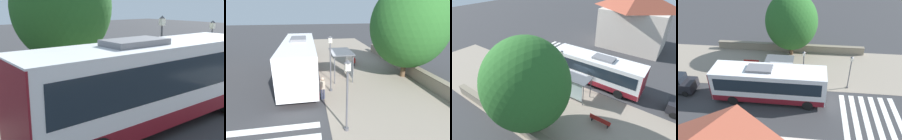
# 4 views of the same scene
# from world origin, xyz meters

# --- Properties ---
(ground_plane) EXTENTS (120.00, 120.00, 0.00)m
(ground_plane) POSITION_xyz_m (0.00, 0.00, 0.00)
(ground_plane) COLOR #353538
(ground_plane) RESTS_ON ground
(sidewalk_plaza) EXTENTS (9.00, 44.00, 0.02)m
(sidewalk_plaza) POSITION_xyz_m (-4.50, 0.00, 0.01)
(sidewalk_plaza) COLOR gray
(sidewalk_plaza) RESTS_ON ground
(stone_wall) EXTENTS (0.60, 20.00, 1.06)m
(stone_wall) POSITION_xyz_m (-8.55, 0.00, 0.54)
(stone_wall) COLOR gray
(stone_wall) RESTS_ON ground
(bus) EXTENTS (2.78, 10.73, 3.57)m
(bus) POSITION_xyz_m (1.72, -0.86, 1.85)
(bus) COLOR white
(bus) RESTS_ON ground
(bus_shelter) EXTENTS (1.85, 3.04, 2.48)m
(bus_shelter) POSITION_xyz_m (-2.08, -0.35, 2.08)
(bus_shelter) COLOR #515459
(bus_shelter) RESTS_ON ground
(pedestrian) EXTENTS (0.34, 0.22, 1.63)m
(pedestrian) POSITION_xyz_m (0.08, 3.43, 0.95)
(pedestrian) COLOR #2D3347
(pedestrian) RESTS_ON ground
(bench) EXTENTS (0.40, 1.88, 0.88)m
(bench) POSITION_xyz_m (-3.97, -4.21, 0.48)
(bench) COLOR maroon
(bench) RESTS_ON ground
(street_lamp_near) EXTENTS (0.28, 0.28, 4.23)m
(street_lamp_near) POSITION_xyz_m (-0.64, 2.30, 2.51)
(street_lamp_near) COLOR #4C4C51
(street_lamp_near) RESTS_ON ground
(street_lamp_far) EXTENTS (0.28, 0.28, 3.82)m
(street_lamp_far) POSITION_xyz_m (-0.82, 7.01, 2.28)
(street_lamp_far) COLOR #4C4C51
(street_lamp_far) RESTS_ON ground
(shade_tree) EXTENTS (6.57, 6.57, 8.23)m
(shade_tree) POSITION_xyz_m (-7.66, 0.35, 4.61)
(shade_tree) COLOR brown
(shade_tree) RESTS_ON ground
(parked_car_behind_bus) EXTENTS (1.94, 3.97, 1.89)m
(parked_car_behind_bus) POSITION_xyz_m (1.47, -10.68, 0.92)
(parked_car_behind_bus) COLOR black
(parked_car_behind_bus) RESTS_ON ground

